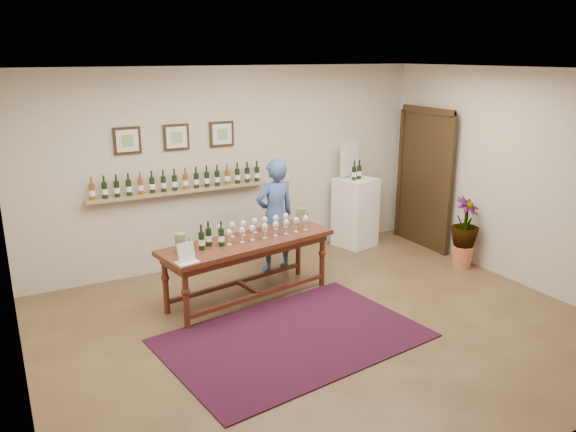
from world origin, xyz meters
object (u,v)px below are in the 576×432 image
potted_plant (465,233)px  person (275,216)px  tasting_table (248,249)px  display_pedestal (355,212)px

potted_plant → person: (-2.41, 1.18, 0.28)m
tasting_table → potted_plant: size_ratio=2.59×
tasting_table → display_pedestal: display_pedestal is taller
person → potted_plant: bearing=151.2°
display_pedestal → potted_plant: (0.80, -1.54, -0.03)m
display_pedestal → tasting_table: bearing=-155.2°
display_pedestal → person: size_ratio=0.68×
tasting_table → person: 1.04m
tasting_table → display_pedestal: size_ratio=2.10×
potted_plant → person: bearing=154.0°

